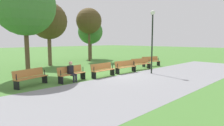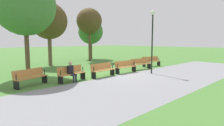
# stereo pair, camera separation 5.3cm
# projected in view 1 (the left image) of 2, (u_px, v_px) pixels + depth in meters

# --- Properties ---
(ground_plane) EXTENTS (120.00, 120.00, 0.00)m
(ground_plane) POSITION_uv_depth(u_px,v_px,m) (116.00, 75.00, 13.53)
(ground_plane) COLOR #477A33
(path_paving) EXTENTS (25.49, 5.47, 0.01)m
(path_paving) POSITION_uv_depth(u_px,v_px,m) (152.00, 81.00, 11.44)
(path_paving) COLOR gray
(path_paving) RESTS_ON ground
(bench_0) EXTENTS (1.92, 0.97, 0.89)m
(bench_0) POSITION_uv_depth(u_px,v_px,m) (151.00, 61.00, 17.98)
(bench_0) COLOR #B27538
(bench_0) RESTS_ON ground
(bench_1) EXTENTS (1.91, 0.78, 0.89)m
(bench_1) POSITION_uv_depth(u_px,v_px,m) (141.00, 64.00, 16.09)
(bench_1) COLOR #B27538
(bench_1) RESTS_ON ground
(bench_2) EXTENTS (1.88, 0.58, 0.89)m
(bench_2) POSITION_uv_depth(u_px,v_px,m) (125.00, 66.00, 14.34)
(bench_2) COLOR #B27538
(bench_2) RESTS_ON ground
(bench_3) EXTENTS (1.88, 0.58, 0.89)m
(bench_3) POSITION_uv_depth(u_px,v_px,m) (103.00, 70.00, 12.76)
(bench_3) COLOR #B27538
(bench_3) RESTS_ON ground
(bench_4) EXTENTS (1.91, 0.78, 0.89)m
(bench_4) POSITION_uv_depth(u_px,v_px,m) (72.00, 73.00, 11.37)
(bench_4) COLOR #B27538
(bench_4) RESTS_ON ground
(bench_5) EXTENTS (1.92, 0.97, 0.89)m
(bench_5) POSITION_uv_depth(u_px,v_px,m) (30.00, 77.00, 10.18)
(bench_5) COLOR #B27538
(bench_5) RESTS_ON ground
(person_seated) EXTENTS (0.39, 0.56, 1.20)m
(person_seated) POSITION_uv_depth(u_px,v_px,m) (72.00, 71.00, 11.17)
(person_seated) COLOR black
(person_seated) RESTS_ON ground
(tree_0) EXTENTS (3.43, 3.43, 5.92)m
(tree_0) POSITION_uv_depth(u_px,v_px,m) (49.00, 21.00, 18.08)
(tree_0) COLOR brown
(tree_0) RESTS_ON ground
(tree_1) EXTENTS (4.02, 4.02, 6.72)m
(tree_1) POSITION_uv_depth(u_px,v_px,m) (25.00, 5.00, 12.76)
(tree_1) COLOR brown
(tree_1) RESTS_ON ground
(tree_2) EXTENTS (3.14, 3.14, 5.06)m
(tree_2) POSITION_uv_depth(u_px,v_px,m) (90.00, 32.00, 24.70)
(tree_2) COLOR brown
(tree_2) RESTS_ON ground
(tree_3) EXTENTS (2.90, 2.90, 6.04)m
(tree_3) POSITION_uv_depth(u_px,v_px,m) (89.00, 21.00, 22.06)
(tree_3) COLOR brown
(tree_3) RESTS_ON ground
(lamp_post) EXTENTS (0.32, 0.32, 4.49)m
(lamp_post) POSITION_uv_depth(u_px,v_px,m) (152.00, 31.00, 13.73)
(lamp_post) COLOR black
(lamp_post) RESTS_ON ground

